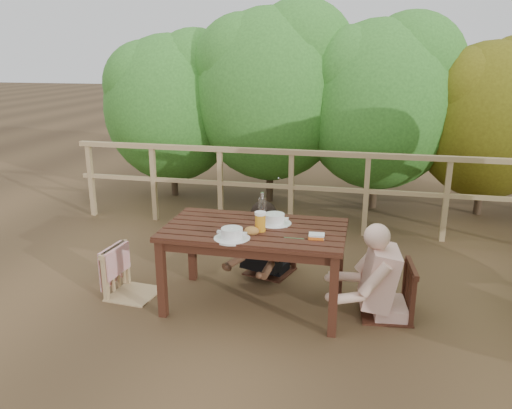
% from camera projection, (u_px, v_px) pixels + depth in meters
% --- Properties ---
extents(ground, '(60.00, 60.00, 0.00)m').
position_uv_depth(ground, '(255.00, 304.00, 4.42)').
color(ground, brown).
rests_on(ground, ground).
extents(table, '(1.51, 0.85, 0.70)m').
position_uv_depth(table, '(255.00, 267.00, 4.32)').
color(table, '#32180F').
rests_on(table, ground).
extents(chair_left, '(0.45, 0.45, 0.83)m').
position_uv_depth(chair_left, '(131.00, 252.00, 4.47)').
color(chair_left, tan).
rests_on(chair_left, ground).
extents(chair_far, '(0.53, 0.53, 0.85)m').
position_uv_depth(chair_far, '(270.00, 232.00, 4.95)').
color(chair_far, '#32180F').
rests_on(chair_far, ground).
extents(chair_right, '(0.47, 0.47, 0.86)m').
position_uv_depth(chair_right, '(389.00, 267.00, 4.13)').
color(chair_right, '#32180F').
rests_on(chair_right, ground).
extents(woman, '(0.62, 0.69, 1.17)m').
position_uv_depth(woman, '(271.00, 216.00, 4.92)').
color(woman, black).
rests_on(woman, ground).
extents(diner_right, '(0.70, 0.59, 1.32)m').
position_uv_depth(diner_right, '(395.00, 241.00, 4.05)').
color(diner_right, '#DDA896').
rests_on(diner_right, ground).
extents(railing, '(5.60, 0.10, 1.01)m').
position_uv_depth(railing, '(291.00, 191.00, 6.14)').
color(railing, tan).
rests_on(railing, ground).
extents(hedge_row, '(6.60, 1.60, 3.80)m').
position_uv_depth(hedge_row, '(336.00, 70.00, 6.78)').
color(hedge_row, '#316B23').
rests_on(hedge_row, ground).
extents(soup_near, '(0.29, 0.29, 0.10)m').
position_uv_depth(soup_near, '(232.00, 234.00, 3.96)').
color(soup_near, white).
rests_on(soup_near, table).
extents(soup_far, '(0.29, 0.29, 0.10)m').
position_uv_depth(soup_far, '(274.00, 219.00, 4.31)').
color(soup_far, white).
rests_on(soup_far, table).
extents(bread_roll, '(0.12, 0.09, 0.07)m').
position_uv_depth(bread_roll, '(252.00, 231.00, 4.06)').
color(bread_roll, '#AF7728').
rests_on(bread_roll, table).
extents(beer_glass, '(0.09, 0.09, 0.18)m').
position_uv_depth(beer_glass, '(260.00, 222.00, 4.11)').
color(beer_glass, gold).
rests_on(beer_glass, table).
extents(bottle, '(0.07, 0.07, 0.28)m').
position_uv_depth(bottle, '(262.00, 208.00, 4.32)').
color(bottle, silver).
rests_on(bottle, table).
extents(butter_tub, '(0.13, 0.10, 0.05)m').
position_uv_depth(butter_tub, '(317.00, 237.00, 3.96)').
color(butter_tub, white).
rests_on(butter_tub, table).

